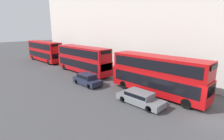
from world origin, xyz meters
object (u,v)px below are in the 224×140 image
at_px(car_dark_sedan, 140,98).
at_px(car_hatchback, 87,79).
at_px(bus_second_in_queue, 83,59).
at_px(bus_third_in_queue, 44,51).
at_px(pedestrian, 48,55).
at_px(bus_leading, 157,74).

height_order(car_dark_sedan, car_hatchback, car_hatchback).
bearing_deg(bus_second_in_queue, bus_third_in_queue, 90.00).
bearing_deg(bus_second_in_queue, car_hatchback, -121.19).
bearing_deg(pedestrian, car_dark_sedan, -100.23).
height_order(bus_leading, car_dark_sedan, bus_leading).
height_order(bus_leading, bus_second_in_queue, bus_leading).
bearing_deg(car_hatchback, car_dark_sedan, -90.00).
distance_m(bus_leading, bus_second_in_queue, 13.78).
bearing_deg(bus_second_in_queue, car_dark_sedan, -103.64).
bearing_deg(bus_third_in_queue, bus_second_in_queue, -90.00).
xyz_separation_m(bus_leading, pedestrian, (2.37, 31.75, -1.63)).
distance_m(bus_third_in_queue, pedestrian, 4.65).
bearing_deg(car_dark_sedan, bus_leading, 3.97).
bearing_deg(bus_leading, car_hatchback, 112.62).
relative_size(bus_leading, bus_second_in_queue, 0.96).
bearing_deg(bus_leading, bus_third_in_queue, 90.00).
bearing_deg(car_hatchback, bus_third_in_queue, 80.33).
height_order(bus_second_in_queue, pedestrian, bus_second_in_queue).
relative_size(bus_second_in_queue, bus_third_in_queue, 0.99).
distance_m(bus_leading, bus_third_in_queue, 28.11).
relative_size(bus_leading, bus_third_in_queue, 0.95).
height_order(bus_leading, bus_third_in_queue, bus_third_in_queue).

